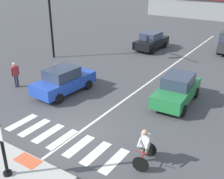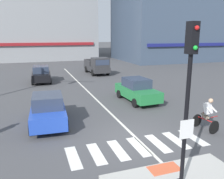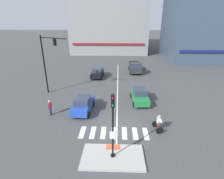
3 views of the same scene
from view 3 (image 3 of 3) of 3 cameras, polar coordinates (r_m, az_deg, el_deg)
ground_plane at (r=16.57m, az=0.67°, el=-12.29°), size 300.00×300.00×0.00m
traffic_island at (r=13.59m, az=0.25°, el=-20.90°), size 4.47×2.59×0.15m
tactile_pad_front at (r=14.25m, az=0.38°, el=-18.08°), size 1.10×0.60×0.01m
signal_pole at (r=11.77m, az=0.28°, el=-10.26°), size 0.44×0.38×4.81m
crosswalk_stripe_a at (r=16.23m, az=-9.55°, el=-13.43°), size 0.44×1.80×0.01m
crosswalk_stripe_b at (r=16.08m, az=-6.22°, el=-13.60°), size 0.44×1.80×0.01m
crosswalk_stripe_c at (r=15.99m, az=-2.82°, el=-13.74°), size 0.44×1.80×0.01m
crosswalk_stripe_d at (r=15.94m, az=0.60°, el=-13.82°), size 0.44×1.80×0.01m
crosswalk_stripe_e at (r=15.95m, az=4.04°, el=-13.86°), size 0.44×1.80×0.01m
crosswalk_stripe_f at (r=16.01m, az=7.46°, el=-13.85°), size 0.44×1.80×0.01m
crosswalk_stripe_g at (r=16.13m, az=10.84°, el=-13.79°), size 0.44×1.80×0.01m
lane_centre_line at (r=25.47m, az=1.81°, el=0.44°), size 0.14×28.00×0.01m
traffic_light_mast at (r=23.77m, az=-20.16°, el=9.52°), size 3.76×1.79×7.46m
building_corner_left at (r=49.38m, az=30.43°, el=20.69°), size 21.20×14.79×21.27m
building_corner_right at (r=58.39m, az=-0.64°, el=22.88°), size 21.65×22.11×20.62m
car_blue_westbound_near at (r=19.21m, az=-9.31°, el=-4.68°), size 2.03×4.19×1.64m
car_black_westbound_distant at (r=30.18m, az=-4.77°, el=5.45°), size 1.98×4.17×1.64m
car_green_eastbound_mid at (r=21.29m, az=8.89°, el=-1.92°), size 2.01×4.18×1.64m
pickup_truck_charcoal_eastbound_distant at (r=32.91m, az=7.50°, el=7.03°), size 2.16×5.15×2.08m
cyclist at (r=16.24m, az=14.70°, el=-10.23°), size 0.82×1.18×1.68m
pedestrian_at_curb_left at (r=19.17m, az=-19.41°, el=-5.20°), size 0.29×0.54×1.67m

